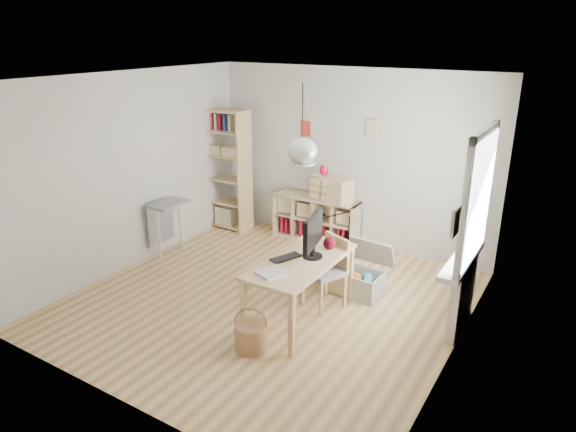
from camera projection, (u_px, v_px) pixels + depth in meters
The scene contains 20 objects.
ground at pixel (269, 300), 6.43m from camera, with size 4.50×4.50×0.00m, color tan.
room_shell at pixel (302, 151), 5.36m from camera, with size 4.50×4.50×4.50m.
window_unit at pixel (479, 199), 5.29m from camera, with size 0.07×1.16×1.46m.
radiator at pixel (462, 297), 5.70m from camera, with size 0.10×0.80×0.80m, color white.
windowsill at pixel (462, 260), 5.58m from camera, with size 0.22×1.20×0.06m, color silver.
desk at pixel (301, 267), 5.82m from camera, with size 0.70×1.50×0.75m.
cube_shelf at pixel (316, 221), 8.23m from camera, with size 1.40×0.38×0.72m.
tall_bookshelf at pixel (226, 165), 8.50m from camera, with size 0.80×0.38×2.00m.
side_table at pixel (165, 213), 7.49m from camera, with size 0.40×0.55×0.85m.
chair at pixel (328, 267), 6.19m from camera, with size 0.56×0.56×0.87m.
wicker_basket at pixel (251, 335), 5.41m from camera, with size 0.35×0.35×0.49m.
storage_chest at pixel (361, 277), 6.57m from camera, with size 0.65×0.72×0.64m.
monitor at pixel (313, 234), 5.76m from camera, with size 0.23×0.58×0.51m.
keyboard at pixel (286, 258), 5.81m from camera, with size 0.14×0.37×0.02m, color black.
task_lamp at pixel (334, 223), 6.15m from camera, with size 0.36×0.13×0.39m.
yarn_ball at pixel (330, 243), 6.03m from camera, with size 0.15×0.15×0.15m, color #490916.
paper_tray at pixel (272, 273), 5.44m from camera, with size 0.24×0.30×0.03m, color silver.
drawer_chest at pixel (331, 188), 7.85m from camera, with size 0.66×0.30×0.38m, color beige.
red_vase at pixel (324, 170), 7.82m from camera, with size 0.13×0.13×0.16m, color maroon.
potted_plant at pixel (466, 240), 5.68m from camera, with size 0.26×0.22×0.28m, color #256325.
Camera 1 is at (3.18, -4.72, 3.19)m, focal length 32.00 mm.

